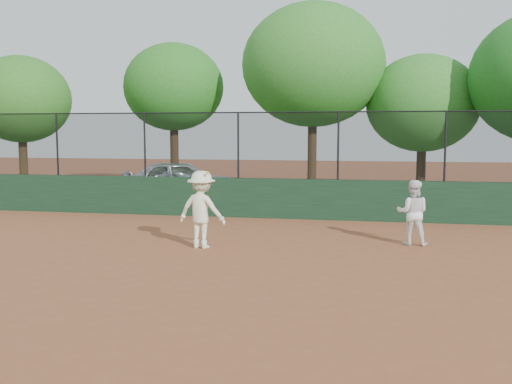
% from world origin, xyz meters
% --- Properties ---
extents(ground, '(80.00, 80.00, 0.00)m').
position_xyz_m(ground, '(0.00, 0.00, 0.00)').
color(ground, brown).
rests_on(ground, ground).
extents(back_wall, '(26.00, 0.20, 1.20)m').
position_xyz_m(back_wall, '(0.00, 6.00, 0.60)').
color(back_wall, '#18361F').
rests_on(back_wall, ground).
extents(grass_strip, '(36.00, 12.00, 0.01)m').
position_xyz_m(grass_strip, '(0.00, 12.00, 0.00)').
color(grass_strip, '#2C5019').
rests_on(grass_strip, ground).
extents(parked_car, '(4.84, 3.06, 1.53)m').
position_xyz_m(parked_car, '(-3.58, 9.78, 0.77)').
color(parked_car, silver).
rests_on(parked_car, ground).
extents(player_second, '(0.78, 0.63, 1.51)m').
position_xyz_m(player_second, '(4.41, 2.62, 0.75)').
color(player_second, white).
rests_on(player_second, ground).
extents(player_main, '(1.23, 0.85, 1.75)m').
position_xyz_m(player_main, '(-0.27, 1.34, 0.87)').
color(player_main, white).
rests_on(player_main, ground).
extents(fence_assembly, '(26.00, 0.06, 2.00)m').
position_xyz_m(fence_assembly, '(-0.03, 6.00, 2.24)').
color(fence_assembly, black).
rests_on(fence_assembly, back_wall).
extents(tree_0, '(4.13, 3.75, 5.71)m').
position_xyz_m(tree_0, '(-10.73, 10.54, 3.91)').
color(tree_0, '#442E18').
rests_on(tree_0, ground).
extents(tree_1, '(4.30, 3.90, 6.34)m').
position_xyz_m(tree_1, '(-4.84, 12.60, 4.47)').
color(tree_1, '#402916').
rests_on(tree_1, ground).
extents(tree_2, '(5.56, 5.05, 7.57)m').
position_xyz_m(tree_2, '(1.19, 11.67, 5.16)').
color(tree_2, '#422B17').
rests_on(tree_2, ground).
extents(tree_3, '(4.30, 3.91, 5.54)m').
position_xyz_m(tree_3, '(5.38, 11.98, 3.67)').
color(tree_3, '#3D2514').
rests_on(tree_3, ground).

